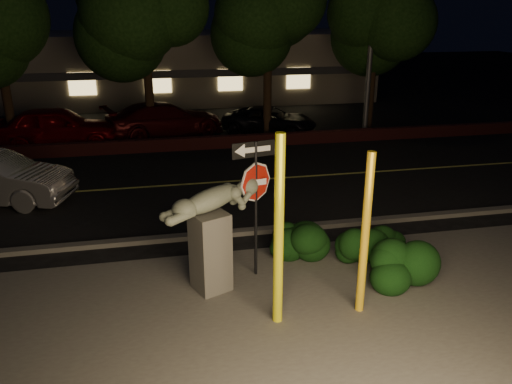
# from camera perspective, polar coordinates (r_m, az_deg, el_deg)

# --- Properties ---
(ground) EXTENTS (90.00, 90.00, 0.00)m
(ground) POSITION_cam_1_polar(r_m,az_deg,el_deg) (19.21, -4.15, 4.02)
(ground) COLOR black
(ground) RESTS_ON ground
(patio) EXTENTS (14.00, 6.00, 0.02)m
(patio) POSITION_cam_1_polar(r_m,az_deg,el_deg) (9.33, 5.41, -14.47)
(patio) COLOR #4C4944
(patio) RESTS_ON ground
(road) EXTENTS (80.00, 8.00, 0.01)m
(road) POSITION_cam_1_polar(r_m,az_deg,el_deg) (16.37, -2.71, 1.21)
(road) COLOR black
(road) RESTS_ON ground
(lane_marking) EXTENTS (80.00, 0.12, 0.00)m
(lane_marking) POSITION_cam_1_polar(r_m,az_deg,el_deg) (16.37, -2.72, 1.26)
(lane_marking) COLOR #CDCA52
(lane_marking) RESTS_ON road
(curb) EXTENTS (80.00, 0.25, 0.12)m
(curb) POSITION_cam_1_polar(r_m,az_deg,el_deg) (12.60, 0.26, -4.44)
(curb) COLOR #4C4944
(curb) RESTS_ON ground
(brick_wall) EXTENTS (40.00, 0.35, 0.50)m
(brick_wall) POSITION_cam_1_polar(r_m,az_deg,el_deg) (20.39, -4.66, 5.68)
(brick_wall) COLOR #471617
(brick_wall) RESTS_ON ground
(parking_lot) EXTENTS (40.00, 12.00, 0.01)m
(parking_lot) POSITION_cam_1_polar(r_m,az_deg,el_deg) (25.97, -6.27, 8.19)
(parking_lot) COLOR black
(parking_lot) RESTS_ON ground
(building) EXTENTS (22.00, 10.20, 4.00)m
(building) POSITION_cam_1_polar(r_m,az_deg,el_deg) (33.55, -7.83, 14.24)
(building) COLOR slate
(building) RESTS_ON ground
(tree_far_c) EXTENTS (4.80, 4.80, 7.84)m
(tree_far_c) POSITION_cam_1_polar(r_m,az_deg,el_deg) (21.68, 1.40, 21.03)
(tree_far_c) COLOR black
(tree_far_c) RESTS_ON ground
(tree_far_d) EXTENTS (4.40, 4.40, 7.42)m
(tree_far_d) POSITION_cam_1_polar(r_m,az_deg,el_deg) (23.77, 13.68, 19.84)
(tree_far_d) COLOR black
(tree_far_d) RESTS_ON ground
(yellow_pole_left) EXTENTS (0.17, 0.17, 3.48)m
(yellow_pole_left) POSITION_cam_1_polar(r_m,az_deg,el_deg) (8.46, 2.61, -4.74)
(yellow_pole_left) COLOR #FFF518
(yellow_pole_left) RESTS_ON ground
(yellow_pole_right) EXTENTS (0.15, 0.15, 3.08)m
(yellow_pole_right) POSITION_cam_1_polar(r_m,az_deg,el_deg) (9.05, 12.35, -4.88)
(yellow_pole_right) COLOR yellow
(yellow_pole_right) RESTS_ON ground
(signpost) EXTENTS (0.97, 0.24, 2.91)m
(signpost) POSITION_cam_1_polar(r_m,az_deg,el_deg) (9.89, -0.02, 1.08)
(signpost) COLOR black
(signpost) RESTS_ON ground
(sculpture) EXTENTS (2.01, 1.25, 2.20)m
(sculpture) POSITION_cam_1_polar(r_m,az_deg,el_deg) (9.68, -5.13, -3.96)
(sculpture) COLOR #4C4944
(sculpture) RESTS_ON ground
(hedge_center) EXTENTS (1.95, 1.00, 0.99)m
(hedge_center) POSITION_cam_1_polar(r_m,az_deg,el_deg) (11.26, 3.23, -5.15)
(hedge_center) COLOR black
(hedge_center) RESTS_ON ground
(hedge_right) EXTENTS (1.61, 0.91, 1.03)m
(hedge_right) POSITION_cam_1_polar(r_m,az_deg,el_deg) (11.20, 13.32, -5.72)
(hedge_right) COLOR black
(hedge_right) RESTS_ON ground
(hedge_far_right) EXTENTS (1.86, 1.52, 1.12)m
(hedge_far_right) POSITION_cam_1_polar(r_m,az_deg,el_deg) (10.57, 16.80, -7.43)
(hedge_far_right) COLOR black
(hedge_far_right) RESTS_ON ground
(parked_car_red) EXTENTS (4.89, 2.03, 1.65)m
(parked_car_red) POSITION_cam_1_polar(r_m,az_deg,el_deg) (22.00, -21.73, 6.94)
(parked_car_red) COLOR #750409
(parked_car_red) RESTS_ON ground
(parked_car_darkred) EXTENTS (5.62, 3.55, 1.52)m
(parked_car_darkred) POSITION_cam_1_polar(r_m,az_deg,el_deg) (22.56, -10.36, 8.15)
(parked_car_darkred) COLOR #460A0C
(parked_car_darkred) RESTS_ON ground
(parked_car_dark) EXTENTS (4.64, 3.59, 1.17)m
(parked_car_dark) POSITION_cam_1_polar(r_m,az_deg,el_deg) (22.92, 1.57, 8.20)
(parked_car_dark) COLOR black
(parked_car_dark) RESTS_ON ground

